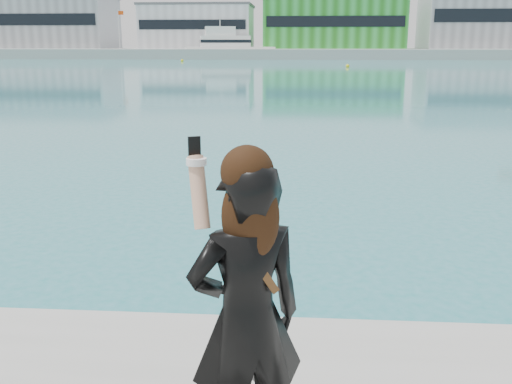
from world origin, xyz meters
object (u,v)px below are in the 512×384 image
Objects in this scene: motor_yacht at (228,47)px; buoy_far at (182,61)px; buoy_near at (348,67)px; woman at (246,310)px.

motor_yacht reaches higher than buoy_far.
buoy_near is 1.00× the size of buoy_far.
motor_yacht reaches higher than woman.
motor_yacht is 19.18m from buoy_far.
woman is at bearing -78.49° from buoy_far.
buoy_far is at bearing -101.10° from woman.
buoy_far is at bearing 139.26° from buoy_near.
buoy_far is at bearing -120.71° from motor_yacht.
motor_yacht is 37.56× the size of buoy_far.
buoy_near is 76.53m from woman.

